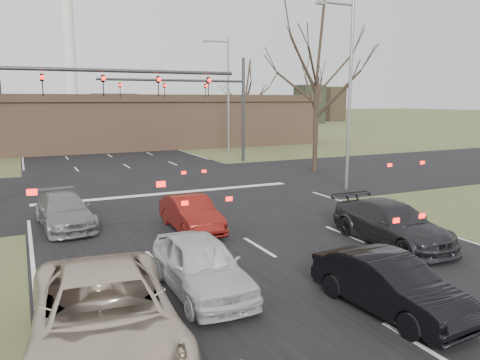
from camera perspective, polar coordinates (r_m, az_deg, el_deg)
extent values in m
plane|color=#47522B|center=(13.25, 8.51, -11.83)|extent=(360.00, 360.00, 0.00)
cube|color=black|center=(70.70, -19.64, 5.33)|extent=(14.00, 300.00, 0.02)
cube|color=black|center=(26.57, -9.70, -0.82)|extent=(200.00, 14.00, 0.02)
cube|color=brown|center=(49.08, -14.82, 6.52)|extent=(42.00, 10.00, 4.60)
cube|color=#38281E|center=(49.01, -14.95, 9.61)|extent=(42.40, 10.40, 0.70)
cylinder|color=silver|center=(131.39, -20.14, 14.56)|extent=(3.20, 3.20, 34.00)
cylinder|color=#383A3D|center=(23.65, -14.78, 12.76)|extent=(12.00, 0.18, 0.18)
imported|color=black|center=(23.22, -22.95, 10.64)|extent=(0.16, 0.20, 1.00)
imported|color=black|center=(23.50, -16.33, 11.00)|extent=(0.16, 0.20, 1.00)
imported|color=black|center=(24.07, -9.94, 11.20)|extent=(0.16, 0.20, 1.00)
imported|color=black|center=(24.92, -3.90, 11.27)|extent=(0.16, 0.20, 1.00)
cylinder|color=#383A3D|center=(36.82, 0.40, 8.49)|extent=(0.24, 0.24, 8.00)
cylinder|color=#383A3D|center=(34.81, -7.96, 11.94)|extent=(11.00, 0.18, 0.18)
imported|color=black|center=(35.57, -4.25, 10.83)|extent=(0.16, 0.20, 1.00)
imported|color=black|center=(34.57, -9.20, 10.77)|extent=(0.16, 0.20, 1.00)
imported|color=black|center=(33.83, -14.41, 10.61)|extent=(0.16, 0.20, 1.00)
cylinder|color=gray|center=(25.71, 13.23, 9.88)|extent=(0.18, 0.18, 10.00)
cylinder|color=gray|center=(25.55, 11.78, 20.32)|extent=(2.00, 0.12, 0.12)
cube|color=gray|center=(24.97, 9.82, 20.51)|extent=(0.50, 0.25, 0.15)
cylinder|color=gray|center=(40.65, -1.43, 10.03)|extent=(0.18, 0.18, 10.00)
cylinder|color=gray|center=(40.54, -2.80, 16.54)|extent=(2.00, 0.12, 0.12)
cube|color=gray|center=(40.16, -4.18, 16.51)|extent=(0.50, 0.25, 0.15)
cylinder|color=black|center=(31.78, 9.20, 6.64)|extent=(0.32, 0.32, 6.33)
cylinder|color=black|center=(50.28, 0.65, 7.11)|extent=(0.32, 0.32, 4.95)
imported|color=beige|center=(9.60, -16.21, -15.57)|extent=(3.21, 6.06, 1.62)
imported|color=#BDBDC0|center=(12.07, -4.77, -10.25)|extent=(1.76, 4.30, 1.46)
imported|color=black|center=(11.53, 17.75, -12.04)|extent=(1.71, 4.12, 1.33)
imported|color=black|center=(16.71, 18.06, -5.08)|extent=(2.05, 4.88, 1.41)
imported|color=slate|center=(19.15, -20.64, -3.56)|extent=(2.18, 4.54, 1.28)
imported|color=maroon|center=(17.59, -6.01, -4.09)|extent=(1.38, 3.94, 1.30)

